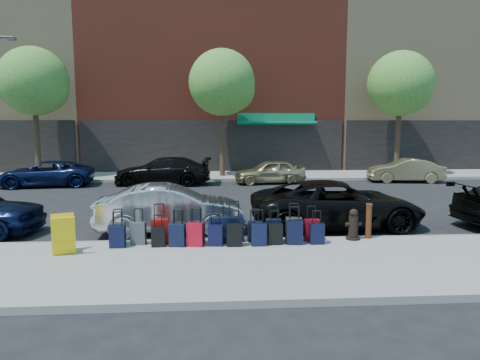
{
  "coord_description": "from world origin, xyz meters",
  "views": [
    {
      "loc": [
        -0.11,
        -15.49,
        3.17
      ],
      "look_at": [
        0.81,
        -1.5,
        1.32
      ],
      "focal_mm": 32.0,
      "sensor_mm": 36.0,
      "label": 1
    }
  ],
  "objects": [
    {
      "name": "suitcase_front_9",
      "position": [
        1.99,
        -4.82,
        0.46
      ],
      "size": [
        0.44,
        0.28,
        0.99
      ],
      "rotation": [
        0.0,
        0.0,
        -0.15
      ],
      "color": "#38383D",
      "rests_on": "sidewalk_near"
    },
    {
      "name": "suitcase_front_3",
      "position": [
        -0.98,
        -4.8,
        0.43
      ],
      "size": [
        0.36,
        0.2,
        0.88
      ],
      "rotation": [
        0.0,
        0.0,
        -0.01
      ],
      "color": "black",
      "rests_on": "sidewalk_near"
    },
    {
      "name": "car_near_1",
      "position": [
        -1.34,
        -3.1,
        0.7
      ],
      "size": [
        4.34,
        1.73,
        1.4
      ],
      "primitive_type": "imported",
      "rotation": [
        0.0,
        0.0,
        1.63
      ],
      "color": "silver",
      "rests_on": "ground"
    },
    {
      "name": "building_center",
      "position": [
        0.0,
        17.99,
        9.98
      ],
      "size": [
        17.0,
        12.85,
        20.0
      ],
      "color": "maroon",
      "rests_on": "ground"
    },
    {
      "name": "suitcase_front_6",
      "position": [
        0.46,
        -4.76,
        0.48
      ],
      "size": [
        0.47,
        0.31,
        1.06
      ],
      "rotation": [
        0.0,
        0.0,
        0.16
      ],
      "color": "black",
      "rests_on": "sidewalk_near"
    },
    {
      "name": "suitcase_back_9",
      "position": [
        1.96,
        -5.09,
        0.45
      ],
      "size": [
        0.42,
        0.27,
        0.96
      ],
      "rotation": [
        0.0,
        0.0,
        -0.11
      ],
      "color": "black",
      "rests_on": "sidewalk_near"
    },
    {
      "name": "tree_center",
      "position": [
        0.64,
        9.5,
        5.41
      ],
      "size": [
        3.8,
        3.8,
        7.27
      ],
      "color": "black",
      "rests_on": "sidewalk_far"
    },
    {
      "name": "display_rack",
      "position": [
        -3.58,
        -5.54,
        0.6
      ],
      "size": [
        0.67,
        0.7,
        0.92
      ],
      "rotation": [
        0.0,
        0.0,
        0.34
      ],
      "color": "yellow",
      "rests_on": "sidewalk_near"
    },
    {
      "name": "suitcase_front_2",
      "position": [
        -1.45,
        -4.8,
        0.47
      ],
      "size": [
        0.45,
        0.3,
        1.02
      ],
      "rotation": [
        0.0,
        0.0,
        0.15
      ],
      "color": "#990C09",
      "rests_on": "sidewalk_near"
    },
    {
      "name": "suitcase_back_0",
      "position": [
        -2.44,
        -5.1,
        0.43
      ],
      "size": [
        0.38,
        0.22,
        0.89
      ],
      "rotation": [
        0.0,
        0.0,
        0.01
      ],
      "color": "black",
      "rests_on": "sidewalk_near"
    },
    {
      "name": "suitcase_front_7",
      "position": [
        0.98,
        -4.8,
        0.42
      ],
      "size": [
        0.36,
        0.21,
        0.86
      ],
      "rotation": [
        0.0,
        0.0,
        0.05
      ],
      "color": "black",
      "rests_on": "sidewalk_near"
    },
    {
      "name": "car_far_0",
      "position": [
        -8.58,
        6.72,
        0.65
      ],
      "size": [
        4.89,
        2.7,
        1.3
      ],
      "primitive_type": "imported",
      "rotation": [
        0.0,
        0.0,
        -1.45
      ],
      "color": "#0D163A",
      "rests_on": "ground"
    },
    {
      "name": "suitcase_back_2",
      "position": [
        -1.45,
        -5.09,
        0.4
      ],
      "size": [
        0.34,
        0.21,
        0.8
      ],
      "rotation": [
        0.0,
        0.0,
        0.05
      ],
      "color": "black",
      "rests_on": "sidewalk_near"
    },
    {
      "name": "suitcase_back_3",
      "position": [
        -0.98,
        -5.09,
        0.44
      ],
      "size": [
        0.41,
        0.28,
        0.92
      ],
      "rotation": [
        0.0,
        0.0,
        -0.14
      ],
      "color": "black",
      "rests_on": "sidewalk_near"
    },
    {
      "name": "suitcase_front_10",
      "position": [
        2.46,
        -4.81,
        0.44
      ],
      "size": [
        0.39,
        0.23,
        0.92
      ],
      "rotation": [
        0.0,
        0.0,
        0.06
      ],
      "color": "maroon",
      "rests_on": "sidewalk_near"
    },
    {
      "name": "car_far_2",
      "position": [
        2.96,
        7.01,
        0.64
      ],
      "size": [
        3.91,
        1.93,
        1.28
      ],
      "primitive_type": "imported",
      "rotation": [
        0.0,
        0.0,
        -1.46
      ],
      "color": "tan",
      "rests_on": "ground"
    },
    {
      "name": "suitcase_front_5",
      "position": [
        0.05,
        -4.82,
        0.49
      ],
      "size": [
        0.48,
        0.3,
        1.08
      ],
      "rotation": [
        0.0,
        0.0,
        0.14
      ],
      "color": "black",
      "rests_on": "sidewalk_near"
    },
    {
      "name": "suitcase_front_0",
      "position": [
        -2.5,
        -4.79,
        0.43
      ],
      "size": [
        0.37,
        0.21,
        0.9
      ],
      "rotation": [
        0.0,
        0.0,
        -0.01
      ],
      "color": "#36353A",
      "rests_on": "sidewalk_near"
    },
    {
      "name": "sidewalk_near",
      "position": [
        0.0,
        -6.5,
        0.07
      ],
      "size": [
        60.0,
        4.0,
        0.15
      ],
      "primitive_type": "cube",
      "color": "gray",
      "rests_on": "ground"
    },
    {
      "name": "tree_right",
      "position": [
        11.14,
        9.5,
        5.41
      ],
      "size": [
        3.8,
        3.8,
        7.27
      ],
      "color": "black",
      "rests_on": "sidewalk_far"
    },
    {
      "name": "curb_far",
      "position": [
        0.0,
        7.98,
        0.07
      ],
      "size": [
        60.0,
        0.08,
        0.15
      ],
      "primitive_type": "cube",
      "color": "gray",
      "rests_on": "ground"
    },
    {
      "name": "suitcase_back_5",
      "position": [
        -0.04,
        -5.11,
        0.42
      ],
      "size": [
        0.38,
        0.24,
        0.85
      ],
      "rotation": [
        0.0,
        0.0,
        -0.11
      ],
      "color": "black",
      "rests_on": "sidewalk_near"
    },
    {
      "name": "tree_left",
      "position": [
        -9.86,
        9.5,
        5.41
      ],
      "size": [
        3.8,
        3.8,
        7.27
      ],
      "color": "black",
      "rests_on": "sidewalk_far"
    },
    {
      "name": "ground",
      "position": [
        0.0,
        0.0,
        0.0
      ],
      "size": [
        120.0,
        120.0,
        0.0
      ],
      "primitive_type": "plane",
      "color": "black",
      "rests_on": "ground"
    },
    {
      "name": "suitcase_front_4",
      "position": [
        -0.49,
        -4.81,
        0.43
      ],
      "size": [
        0.4,
        0.25,
        0.9
      ],
      "rotation": [
        0.0,
        0.0,
        0.14
      ],
      "color": "black",
      "rests_on": "sidewalk_near"
    },
    {
      "name": "suitcase_front_8",
      "position": [
        1.46,
        -4.8,
        0.44
      ],
      "size": [
        0.4,
        0.24,
        0.94
      ],
      "rotation": [
        0.0,
        0.0,
        -0.07
      ],
      "color": "black",
      "rests_on": "sidewalk_near"
    },
    {
      "name": "suitcase_back_8",
      "position": [
        1.47,
        -5.08,
        0.42
      ],
      "size": [
        0.37,
        0.23,
        0.86
      ],
      "rotation": [
        0.0,
        0.0,
        0.05
      ],
      "color": "black",
      "rests_on": "sidewalk_near"
    },
    {
      "name": "sidewalk_far",
      "position": [
        0.0,
        10.0,
        0.07
      ],
      "size": [
        60.0,
        4.0,
        0.15
      ],
      "primitive_type": "cube",
      "color": "gray",
      "rests_on": "ground"
    },
    {
      "name": "suitcase_back_6",
      "position": [
        0.43,
        -5.16,
        0.43
      ],
      "size": [
        0.38,
        0.23,
        0.9
      ],
      "rotation": [
        0.0,
        0.0,
        -0.02
      ],
      "color": "black",
      "rests_on": "sidewalk_near"
    },
    {
      "name": "curb_near",
      "position": [
        0.0,
        -4.48,
        0.07
      ],
      "size": [
        60.0,
        0.08,
        0.15
      ],
      "primitive_type": "cube",
      "color": "gray",
      "rests_on": "ground"
    },
    {
      "name": "car_far_3",
      "position": [
        10.44,
        7.08,
        0.64
      ],
      "size": [
        4.06,
        1.88,
        1.29
      ],
      "primitive_type": "imported",
      "rotation": [
        0.0,
        0.0,
        -1.71
      ],
      "color": "#9D8E60",
      "rests_on": "ground"
    },
    {
      "name": "car_far_1",
      "position": [
        -2.69,
        6.94,
        0.72
      ],
      "size": [
        5.1,
        2.35,
        1.44
      ],
      "primitive_type": "imported",
      "rotation": [
        0.0,
        0.0,
        -1.64
      ],
      "color": "black",
      "rests_on": "ground"
    },
    {
      "name": "suitcase_front_1",
      "position": [
        -1.98,
        -4.85,
        0.44
      ],
      "size": [
        0.39,
        0.23,
        0.92
      ],
      "rotation": [
        0.0,
        0.0,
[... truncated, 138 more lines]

